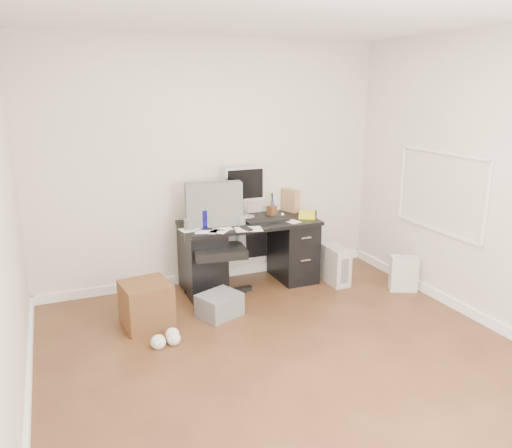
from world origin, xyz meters
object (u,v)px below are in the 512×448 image
Objects in this scene: lcd_monitor at (245,192)px; wicker_basket at (146,304)px; office_chair at (218,243)px; desk at (249,251)px; keyboard at (267,221)px; pc_tower at (335,265)px.

wicker_basket is at bearing -152.11° from lcd_monitor.
wicker_basket is (-0.83, -0.35, -0.40)m from office_chair.
keyboard is at bearing -30.40° from desk.
desk is at bearing -91.67° from lcd_monitor.
lcd_monitor is at bearing 28.82° from wicker_basket.
lcd_monitor is 1.68m from wicker_basket.
lcd_monitor is 1.25× the size of keyboard.
desk is at bearing 33.76° from office_chair.
lcd_monitor is 0.41m from keyboard.
keyboard is at bearing 18.28° from office_chair.
lcd_monitor is at bearing 46.01° from office_chair.
lcd_monitor reaches higher than wicker_basket.
lcd_monitor is 1.40× the size of wicker_basket.
pc_tower is (0.93, -0.45, -0.83)m from lcd_monitor.
wicker_basket is (-2.20, -0.25, -0.00)m from pc_tower.
desk is 1.23× the size of office_chair.
keyboard is 1.12× the size of pc_tower.
lcd_monitor reaches higher than office_chair.
desk is 0.41m from keyboard.
keyboard is 1.61m from wicker_basket.
office_chair is 2.85× the size of wicker_basket.
wicker_basket is at bearing -155.96° from desk.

